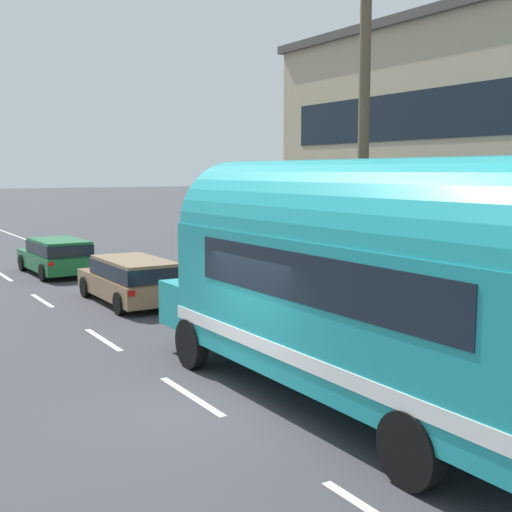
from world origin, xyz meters
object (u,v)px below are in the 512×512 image
object	(u,v)px
car_lead	(132,277)
car_second	(57,254)
painted_bus	(372,276)
utility_pole	(363,148)

from	to	relation	value
car_lead	car_second	world-z (taller)	same
painted_bus	car_second	bearing A→B (deg)	90.40
painted_bus	car_lead	world-z (taller)	painted_bus
utility_pole	car_second	distance (m)	15.23
car_second	painted_bus	bearing A→B (deg)	-89.60
painted_bus	car_second	distance (m)	17.91
utility_pole	painted_bus	bearing A→B (deg)	-127.85
utility_pole	painted_bus	distance (m)	4.69
painted_bus	car_lead	xyz separation A→B (m)	(0.22, 10.94, -1.51)
utility_pole	car_second	xyz separation A→B (m)	(-2.69, 14.54, -3.64)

